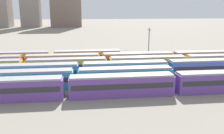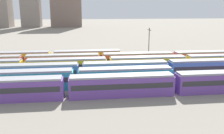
{
  "view_description": "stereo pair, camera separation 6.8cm",
  "coord_description": "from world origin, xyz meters",
  "views": [
    {
      "loc": [
        24.75,
        -40.13,
        14.78
      ],
      "look_at": [
        31.37,
        13.0,
        2.04
      ],
      "focal_mm": 39.68,
      "sensor_mm": 36.0,
      "label": 1
    },
    {
      "loc": [
        24.82,
        -40.14,
        14.78
      ],
      "look_at": [
        31.37,
        13.0,
        2.04
      ],
      "focal_mm": 39.68,
      "sensor_mm": 36.0,
      "label": 2
    }
  ],
  "objects": [
    {
      "name": "train_track_0",
      "position": [
        31.45,
        0.0,
        1.9
      ],
      "size": [
        93.6,
        3.06,
        3.75
      ],
      "color": "#6B429E",
      "rests_on": "ground_plane"
    },
    {
      "name": "train_track_1",
      "position": [
        14.07,
        5.2,
        1.9
      ],
      "size": [
        55.8,
        3.06,
        3.75
      ],
      "color": "teal",
      "rests_on": "ground_plane"
    },
    {
      "name": "train_track_2",
      "position": [
        24.44,
        10.4,
        1.9
      ],
      "size": [
        74.7,
        3.06,
        3.75
      ],
      "color": "#4C70BC",
      "rests_on": "ground_plane"
    },
    {
      "name": "train_track_3",
      "position": [
        49.7,
        15.6,
        1.9
      ],
      "size": [
        112.5,
        3.06,
        3.75
      ],
      "color": "yellow",
      "rests_on": "ground_plane"
    },
    {
      "name": "train_track_4",
      "position": [
        48.44,
        20.8,
        1.9
      ],
      "size": [
        112.5,
        3.06,
        3.75
      ],
      "color": "#BC4C38",
      "rests_on": "ground_plane"
    },
    {
      "name": "train_track_5",
      "position": [
        7.4,
        26.0,
        1.9
      ],
      "size": [
        55.8,
        3.06,
        3.75
      ],
      "color": "yellow",
      "rests_on": "ground_plane"
    },
    {
      "name": "catenary_pole_1",
      "position": [
        44.14,
        29.19,
        5.22
      ],
      "size": [
        0.24,
        3.2,
        9.36
      ],
      "color": "#4C4C51",
      "rests_on": "ground_plane"
    }
  ]
}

